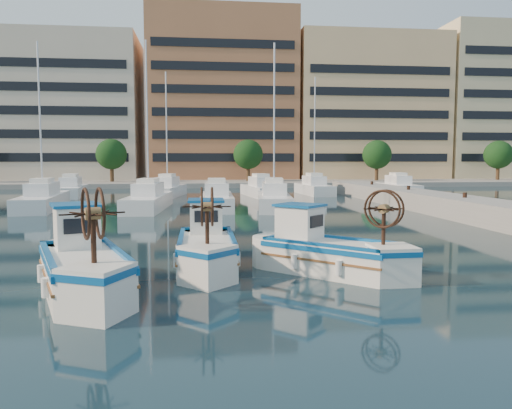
{
  "coord_description": "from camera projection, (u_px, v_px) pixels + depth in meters",
  "views": [
    {
      "loc": [
        -2.56,
        -13.76,
        3.4
      ],
      "look_at": [
        -0.16,
        7.45,
        1.5
      ],
      "focal_mm": 35.0,
      "sensor_mm": 36.0,
      "label": 1
    }
  ],
  "objects": [
    {
      "name": "fishing_boat_c",
      "position": [
        327.0,
        250.0,
        14.97
      ],
      "size": [
        4.04,
        3.95,
        2.59
      ],
      "rotation": [
        0.0,
        0.0,
        0.81
      ],
      "color": "white",
      "rests_on": "ground"
    },
    {
      "name": "waterfront",
      "position": [
        274.0,
        111.0,
        78.63
      ],
      "size": [
        180.0,
        40.0,
        25.6
      ],
      "color": "gray",
      "rests_on": "ground"
    },
    {
      "name": "fishing_boat_a",
      "position": [
        83.0,
        263.0,
        12.73
      ],
      "size": [
        3.2,
        4.67,
        2.82
      ],
      "rotation": [
        0.0,
        0.0,
        0.35
      ],
      "color": "white",
      "rests_on": "ground"
    },
    {
      "name": "fishing_boat_b",
      "position": [
        207.0,
        245.0,
        15.68
      ],
      "size": [
        1.75,
        4.29,
        2.67
      ],
      "rotation": [
        0.0,
        0.0,
        -0.0
      ],
      "color": "white",
      "rests_on": "ground"
    },
    {
      "name": "ground",
      "position": [
        291.0,
        280.0,
        14.21
      ],
      "size": [
        300.0,
        300.0,
        0.0
      ],
      "primitive_type": "plane",
      "color": "#182E3F",
      "rests_on": "ground"
    },
    {
      "name": "yacht_marina",
      "position": [
        189.0,
        195.0,
        41.11
      ],
      "size": [
        39.88,
        22.85,
        11.5
      ],
      "color": "white",
      "rests_on": "ground"
    }
  ]
}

